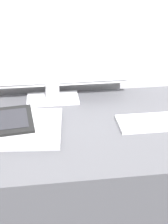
# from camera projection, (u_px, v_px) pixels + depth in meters

# --- Properties ---
(desk) EXTENTS (1.57, 0.56, 0.73)m
(desk) POSITION_uv_depth(u_px,v_px,m) (71.00, 205.00, 1.24)
(desk) COLOR #4C4C51
(desk) RESTS_ON ground_plane
(monitor) EXTENTS (0.63, 0.11, 0.40)m
(monitor) POSITION_uv_depth(u_px,v_px,m) (50.00, 47.00, 1.14)
(monitor) COLOR silver
(monitor) RESTS_ON desk
(keyboard) EXTENTS (0.26, 0.11, 0.01)m
(keyboard) POSITION_uv_depth(u_px,v_px,m) (156.00, 122.00, 1.08)
(keyboard) COLOR silver
(keyboard) RESTS_ON desk
(laptop) EXTENTS (0.36, 0.26, 0.02)m
(laptop) POSITION_uv_depth(u_px,v_px,m) (9.00, 128.00, 1.03)
(laptop) COLOR #A3A3A8
(laptop) RESTS_ON desk
(ereader) EXTENTS (0.17, 0.20, 0.01)m
(ereader) POSITION_uv_depth(u_px,v_px,m) (9.00, 120.00, 1.05)
(ereader) COLOR black
(ereader) RESTS_ON laptop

